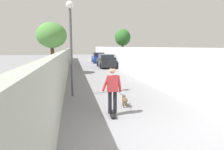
{
  "coord_description": "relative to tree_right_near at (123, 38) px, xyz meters",
  "views": [
    {
      "loc": [
        -4.36,
        2.19,
        2.43
      ],
      "look_at": [
        5.0,
        0.26,
        1.0
      ],
      "focal_mm": 30.57,
      "sensor_mm": 36.0,
      "label": 1
    }
  ],
  "objects": [
    {
      "name": "fence_right",
      "position": [
        -7.0,
        1.19,
        -2.3
      ],
      "size": [
        48.0,
        0.3,
        2.38
      ],
      "primitive_type": "cube",
      "color": "white",
      "rests_on": "ground"
    },
    {
      "name": "car_near",
      "position": [
        -1.31,
        2.34,
        -2.77
      ],
      "size": [
        4.26,
        1.8,
        1.54
      ],
      "color": "black",
      "rests_on": "ground"
    },
    {
      "name": "skateboard",
      "position": [
        -17.0,
        4.84,
        -3.42
      ],
      "size": [
        0.82,
        0.28,
        0.08
      ],
      "color": "black",
      "rests_on": "ground"
    },
    {
      "name": "lamp_post",
      "position": [
        -13.97,
        6.23,
        -0.41
      ],
      "size": [
        0.36,
        0.36,
        4.52
      ],
      "color": "#4C4C51",
      "rests_on": "ground"
    },
    {
      "name": "dog",
      "position": [
        -16.09,
        4.15,
        -3.21
      ],
      "size": [
        1.23,
        0.83,
        1.06
      ],
      "color": "brown",
      "rests_on": "ground"
    },
    {
      "name": "car_far",
      "position": [
        5.52,
        2.34,
        -2.77
      ],
      "size": [
        3.95,
        1.8,
        1.54
      ],
      "color": "navy",
      "rests_on": "ground"
    },
    {
      "name": "tree_left_mid",
      "position": [
        -6.0,
        7.89,
        -0.13
      ],
      "size": [
        2.55,
        2.55,
        4.49
      ],
      "color": "#473523",
      "rests_on": "ground"
    },
    {
      "name": "wall_left",
      "position": [
        -7.0,
        6.78,
        -2.41
      ],
      "size": [
        48.0,
        0.3,
        2.14
      ],
      "primitive_type": "cube",
      "color": "#999E93",
      "rests_on": "ground"
    },
    {
      "name": "ground_plane",
      "position": [
        -5.0,
        3.99,
        -3.49
      ],
      "size": [
        80.0,
        80.0,
        0.0
      ],
      "primitive_type": "plane",
      "color": "gray"
    },
    {
      "name": "tree_right_near",
      "position": [
        0.0,
        0.0,
        0.0
      ],
      "size": [
        1.94,
        1.94,
        4.59
      ],
      "color": "#473523",
      "rests_on": "ground"
    },
    {
      "name": "person_skateboarder",
      "position": [
        -17.0,
        4.84,
        -2.42
      ],
      "size": [
        0.26,
        0.71,
        1.67
      ],
      "color": "black",
      "rests_on": "skateboard"
    }
  ]
}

